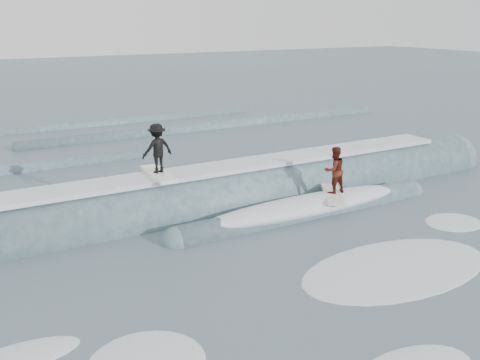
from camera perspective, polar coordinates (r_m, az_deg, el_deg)
ground at (r=13.19m, az=11.85°, el=-10.59°), size 160.00×160.00×0.00m
breaking_wave at (r=17.94m, az=-0.81°, el=-2.53°), size 24.18×4.05×2.54m
surfer_black at (r=16.52m, az=-8.81°, el=3.06°), size 1.05×2.02×1.62m
surfer_red at (r=17.42m, az=10.00°, el=0.69°), size 1.51×1.99×1.63m
whitewater at (r=12.76m, az=17.26°, el=-12.04°), size 14.61×7.99×0.10m
far_swells at (r=27.73m, az=-15.34°, el=3.82°), size 39.14×8.65×0.80m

